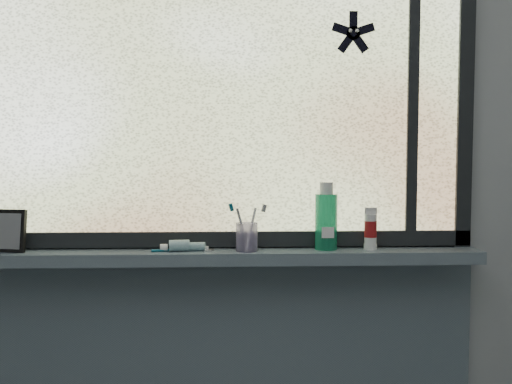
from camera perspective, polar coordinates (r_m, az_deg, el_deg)
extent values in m
cube|color=#9EA3A8|center=(1.90, -2.60, 1.41)|extent=(3.00, 0.01, 2.50)
cube|color=slate|center=(1.85, -2.59, -6.45)|extent=(1.62, 0.14, 0.04)
cube|color=silver|center=(1.88, -2.63, 9.93)|extent=(1.50, 0.01, 1.00)
cube|color=black|center=(1.89, -2.58, -4.70)|extent=(1.60, 0.03, 0.05)
cube|color=black|center=(2.03, 20.15, 9.26)|extent=(0.05, 0.03, 1.10)
cube|color=black|center=(1.97, 15.37, 9.53)|extent=(0.03, 0.03, 1.00)
cube|color=black|center=(1.97, -23.41, -3.57)|extent=(0.12, 0.08, 0.13)
cylinder|color=#B4A5DA|center=(1.82, -0.93, -4.51)|extent=(0.08, 0.08, 0.09)
cylinder|color=#1FA16D|center=(1.86, 7.03, -2.39)|extent=(0.09, 0.09, 0.18)
cylinder|color=silver|center=(1.89, 11.39, -3.46)|extent=(0.04, 0.04, 0.10)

